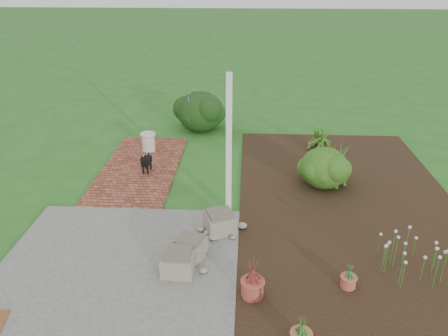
# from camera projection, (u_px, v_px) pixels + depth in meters

# --- Properties ---
(ground) EXTENTS (80.00, 80.00, 0.00)m
(ground) POSITION_uv_depth(u_px,v_px,m) (212.00, 212.00, 7.83)
(ground) COLOR #22611E
(ground) RESTS_ON ground
(concrete_patio) EXTENTS (3.50, 3.50, 0.04)m
(concrete_patio) POSITION_uv_depth(u_px,v_px,m) (116.00, 271.00, 6.30)
(concrete_patio) COLOR #5B5B59
(concrete_patio) RESTS_ON ground
(brick_path) EXTENTS (1.60, 3.50, 0.04)m
(brick_path) POSITION_uv_depth(u_px,v_px,m) (140.00, 168.00, 9.48)
(brick_path) COLOR brown
(brick_path) RESTS_ON ground
(garden_bed) EXTENTS (4.00, 7.00, 0.03)m
(garden_bed) POSITION_uv_depth(u_px,v_px,m) (347.00, 202.00, 8.15)
(garden_bed) COLOR black
(garden_bed) RESTS_ON ground
(veranda_post) EXTENTS (0.10, 0.10, 2.50)m
(veranda_post) POSITION_uv_depth(u_px,v_px,m) (229.00, 146.00, 7.37)
(veranda_post) COLOR white
(veranda_post) RESTS_ON ground
(stone_trough_near) EXTENTS (0.46, 0.46, 0.30)m
(stone_trough_near) POSITION_uv_depth(u_px,v_px,m) (178.00, 263.00, 6.21)
(stone_trough_near) COLOR #736B58
(stone_trough_near) RESTS_ON concrete_patio
(stone_trough_mid) EXTENTS (0.54, 0.54, 0.29)m
(stone_trough_mid) POSITION_uv_depth(u_px,v_px,m) (190.00, 248.00, 6.53)
(stone_trough_mid) COLOR #7A765B
(stone_trough_mid) RESTS_ON concrete_patio
(stone_trough_far) EXTENTS (0.59, 0.59, 0.30)m
(stone_trough_far) POSITION_uv_depth(u_px,v_px,m) (220.00, 223.00, 7.16)
(stone_trough_far) COLOR #726C58
(stone_trough_far) RESTS_ON concrete_patio
(black_dog) EXTENTS (0.17, 0.49, 0.42)m
(black_dog) POSITION_uv_depth(u_px,v_px,m) (146.00, 161.00, 9.15)
(black_dog) COLOR black
(black_dog) RESTS_ON brick_path
(cream_ceramic_urn) EXTENTS (0.42, 0.42, 0.42)m
(cream_ceramic_urn) POSITION_uv_depth(u_px,v_px,m) (148.00, 142.00, 10.25)
(cream_ceramic_urn) COLOR beige
(cream_ceramic_urn) RESTS_ON brick_path
(evergreen_shrub) EXTENTS (0.99, 0.99, 0.81)m
(evergreen_shrub) POSITION_uv_depth(u_px,v_px,m) (324.00, 167.00, 8.56)
(evergreen_shrub) COLOR #14400D
(evergreen_shrub) RESTS_ON garden_bed
(agapanthus_clump_back) EXTENTS (1.13, 1.13, 1.00)m
(agapanthus_clump_back) POSITION_uv_depth(u_px,v_px,m) (332.00, 160.00, 8.59)
(agapanthus_clump_back) COLOR #103D0B
(agapanthus_clump_back) RESTS_ON garden_bed
(agapanthus_clump_front) EXTENTS (1.00, 1.00, 0.69)m
(agapanthus_clump_front) POSITION_uv_depth(u_px,v_px,m) (320.00, 136.00, 10.28)
(agapanthus_clump_front) COLOR #17420B
(agapanthus_clump_front) RESTS_ON garden_bed
(pink_flower_patch) EXTENTS (1.09, 1.09, 0.57)m
(pink_flower_patch) POSITION_uv_depth(u_px,v_px,m) (412.00, 257.00, 6.12)
(pink_flower_patch) COLOR #113D0F
(pink_flower_patch) RESTS_ON garden_bed
(terracotta_pot_bronze) EXTENTS (0.38, 0.38, 0.24)m
(terracotta_pot_bronze) POSITION_uv_depth(u_px,v_px,m) (252.00, 288.00, 5.78)
(terracotta_pot_bronze) COLOR #A54338
(terracotta_pot_bronze) RESTS_ON garden_bed
(terracotta_pot_small_left) EXTENTS (0.25, 0.25, 0.17)m
(terracotta_pot_small_left) POSITION_uv_depth(u_px,v_px,m) (348.00, 282.00, 5.95)
(terracotta_pot_small_left) COLOR #B8543E
(terracotta_pot_small_left) RESTS_ON garden_bed
(purple_flowering_bush) EXTENTS (1.54, 1.54, 1.06)m
(purple_flowering_bush) POSITION_uv_depth(u_px,v_px,m) (200.00, 110.00, 11.53)
(purple_flowering_bush) COLOR black
(purple_flowering_bush) RESTS_ON ground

